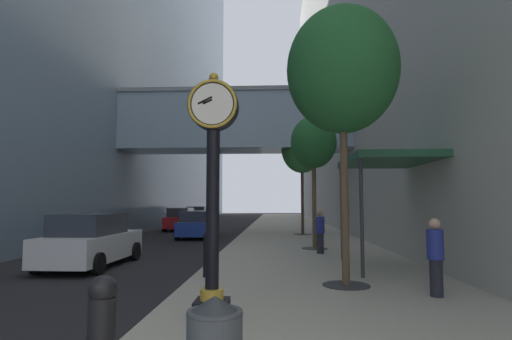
{
  "coord_description": "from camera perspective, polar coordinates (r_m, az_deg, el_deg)",
  "views": [
    {
      "loc": [
        2.21,
        -1.28,
        2.06
      ],
      "look_at": [
        1.01,
        22.95,
        4.04
      ],
      "focal_mm": 28.36,
      "sensor_mm": 36.0,
      "label": 1
    }
  ],
  "objects": [
    {
      "name": "car_white_mid",
      "position": [
        14.33,
        -22.22,
        -9.26
      ],
      "size": [
        2.04,
        4.43,
        1.71
      ],
      "color": "silver",
      "rests_on": "ground"
    },
    {
      "name": "ground_plane",
      "position": [
        28.44,
        -1.66,
        -8.81
      ],
      "size": [
        110.0,
        110.0,
        0.0
      ],
      "primitive_type": "plane",
      "color": "black",
      "rests_on": "ground"
    },
    {
      "name": "storefront_awning",
      "position": [
        12.77,
        17.81,
        1.07
      ],
      "size": [
        2.4,
        3.6,
        3.3
      ],
      "color": "#235138",
      "rests_on": "sidewalk_right"
    },
    {
      "name": "street_tree_mid_far",
      "position": [
        25.19,
        6.5,
        2.82
      ],
      "size": [
        2.53,
        2.53,
        6.67
      ],
      "color": "#333335",
      "rests_on": "sidewalk_right"
    },
    {
      "name": "car_blue_far",
      "position": [
        24.1,
        -8.27,
        -7.67
      ],
      "size": [
        1.96,
        4.13,
        1.59
      ],
      "color": "navy",
      "rests_on": "ground"
    },
    {
      "name": "street_tree_near",
      "position": [
        10.3,
        12.09,
        13.51
      ],
      "size": [
        2.69,
        2.69,
        6.68
      ],
      "color": "#333335",
      "rests_on": "sidewalk_right"
    },
    {
      "name": "car_silver_trailing",
      "position": [
        38.98,
        -8.13,
        -6.42
      ],
      "size": [
        2.24,
        4.33,
        1.73
      ],
      "color": "#B7BABF",
      "rests_on": "ground"
    },
    {
      "name": "pedestrian_walking",
      "position": [
        15.75,
        9.03,
        -8.47
      ],
      "size": [
        0.48,
        0.48,
        1.62
      ],
      "color": "#23232D",
      "rests_on": "sidewalk_right"
    },
    {
      "name": "bollard_nearest",
      "position": [
        4.66,
        -20.96,
        -20.53
      ],
      "size": [
        0.29,
        0.29,
        1.18
      ],
      "color": "black",
      "rests_on": "sidewalk_right"
    },
    {
      "name": "bollard_third",
      "position": [
        10.83,
        -6.72,
        -11.52
      ],
      "size": [
        0.29,
        0.29,
        1.18
      ],
      "color": "black",
      "rests_on": "sidewalk_right"
    },
    {
      "name": "street_tree_mid_near",
      "position": [
        17.55,
        8.12,
        3.76
      ],
      "size": [
        1.96,
        1.96,
        5.65
      ],
      "color": "#333335",
      "rests_on": "sidewalk_right"
    },
    {
      "name": "street_clock",
      "position": [
        6.73,
        -6.12,
        -1.77
      ],
      "size": [
        0.84,
        0.55,
        4.12
      ],
      "color": "black",
      "rests_on": "sidewalk_right"
    },
    {
      "name": "building_block_right",
      "position": [
        36.17,
        18.3,
        21.38
      ],
      "size": [
        9.0,
        80.0,
        35.6
      ],
      "color": "#B7B2A8",
      "rests_on": "ground"
    },
    {
      "name": "sidewalk_right",
      "position": [
        31.37,
        5.01,
        -8.28
      ],
      "size": [
        6.75,
        80.0,
        0.14
      ],
      "primitive_type": "cube",
      "color": "#ADA593",
      "rests_on": "ground"
    },
    {
      "name": "pedestrian_by_clock",
      "position": [
        9.29,
        23.99,
        -10.92
      ],
      "size": [
        0.35,
        0.35,
        1.6
      ],
      "color": "#23232D",
      "rests_on": "sidewalk_right"
    },
    {
      "name": "car_red_near",
      "position": [
        31.32,
        -10.55,
        -6.86
      ],
      "size": [
        2.12,
        4.69,
        1.68
      ],
      "color": "#AD191E",
      "rests_on": "ground"
    }
  ]
}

